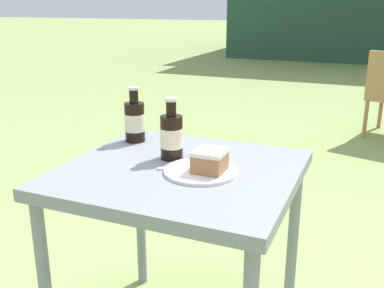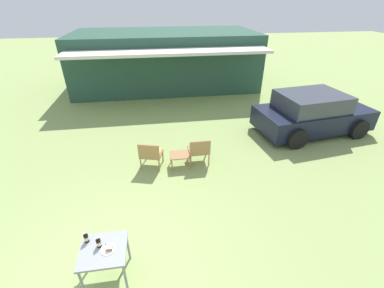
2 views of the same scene
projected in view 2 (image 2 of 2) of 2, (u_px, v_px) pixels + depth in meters
The scene contains 12 objects.
ground_plane at pixel (110, 276), 4.41m from camera, with size 60.00×60.00×0.00m, color #8CA35B.
cabin_building at pixel (166, 59), 13.09m from camera, with size 8.87×5.45×2.64m.
parked_car at pixel (312, 113), 8.76m from camera, with size 4.00×2.35×1.40m.
wicker_chair_cushioned at pixel (151, 153), 6.99m from camera, with size 0.68×0.64×0.80m.
wicker_chair_plain at pixel (199, 149), 7.14m from camera, with size 0.58×0.51×0.80m.
garden_side_table at pixel (180, 156), 7.08m from camera, with size 0.55×0.45×0.38m.
patio_table at pixel (104, 253), 4.10m from camera, with size 0.73×0.68×0.70m.
cake_on_plate at pixel (109, 248), 4.05m from camera, with size 0.23×0.23×0.08m.
cola_bottle_near at pixel (99, 243), 4.07m from camera, with size 0.08×0.08×0.21m.
cola_bottle_far at pixel (86, 238), 4.15m from camera, with size 0.08×0.08×0.21m.
fork at pixel (105, 250), 4.04m from camera, with size 0.19×0.05×0.01m.
loose_bottle_cap at pixel (106, 245), 4.13m from camera, with size 0.03×0.03×0.01m.
Camera 2 is at (1.00, -2.84, 4.19)m, focal length 24.00 mm.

